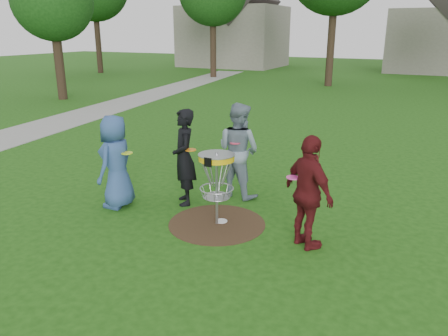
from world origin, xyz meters
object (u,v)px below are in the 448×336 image
at_px(disc_golf_basket, 217,172).
at_px(player_blue, 116,162).
at_px(player_maroon, 309,193).
at_px(player_black, 184,157).
at_px(player_grey, 238,150).

bearing_deg(disc_golf_basket, player_blue, -177.37).
xyz_separation_m(player_maroon, disc_golf_basket, (-1.72, 0.14, 0.07)).
bearing_deg(player_black, player_maroon, 36.92).
bearing_deg(player_blue, disc_golf_basket, 88.54).
height_order(player_blue, disc_golf_basket, player_blue).
relative_size(player_black, player_grey, 0.97).
distance_m(player_blue, player_maroon, 3.92).
bearing_deg(player_black, disc_golf_basket, 21.55).
relative_size(player_blue, player_grey, 0.93).
xyz_separation_m(player_blue, player_maroon, (3.92, -0.04, 0.01)).
height_order(player_black, player_maroon, player_black).
relative_size(player_maroon, disc_golf_basket, 1.37).
relative_size(player_black, disc_golf_basket, 1.42).
distance_m(player_blue, player_grey, 2.53).
bearing_deg(player_grey, disc_golf_basket, 113.18).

